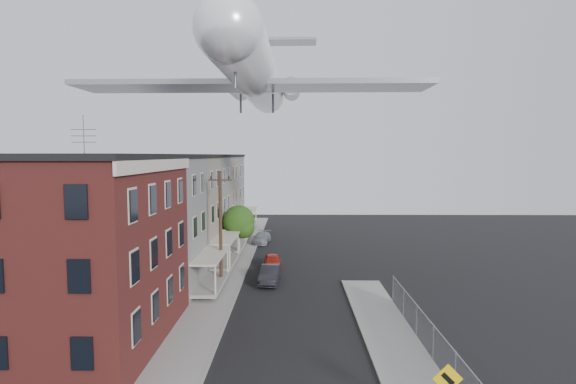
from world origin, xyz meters
The scene contains 17 objects.
sidewalk_left centered at (-5.50, 24.00, 0.06)m, with size 3.00×62.00×0.12m, color gray.
sidewalk_right centered at (5.50, 6.00, 0.06)m, with size 3.00×26.00×0.12m, color gray.
curb_left centered at (-4.05, 24.00, 0.07)m, with size 0.15×62.00×0.14m, color gray.
curb_right centered at (4.05, 6.00, 0.07)m, with size 0.15×26.00×0.14m, color gray.
corner_building centered at (-12.00, 7.00, 5.16)m, with size 10.31×12.30×12.15m.
row_house_a centered at (-11.96, 16.50, 5.13)m, with size 11.98×7.00×10.30m.
row_house_b centered at (-11.96, 23.50, 5.13)m, with size 11.98×7.00×10.30m.
row_house_c centered at (-11.96, 30.50, 5.13)m, with size 11.98×7.00×10.30m.
row_house_d centered at (-11.96, 37.50, 5.13)m, with size 11.98×7.00×10.30m.
row_house_e centered at (-11.96, 44.50, 5.13)m, with size 11.98×7.00×10.30m.
chainlink_fence centered at (7.00, 5.00, 1.00)m, with size 0.06×18.06×1.90m.
utility_pole centered at (-5.60, 18.00, 4.67)m, with size 1.80×0.26×9.00m.
street_tree centered at (-5.27, 27.92, 3.45)m, with size 3.22×3.20×5.20m.
car_near centered at (-1.80, 23.18, 0.65)m, with size 1.55×3.84×1.31m, color #A72215.
car_mid centered at (-1.80, 18.68, 0.69)m, with size 1.45×4.17×1.37m, color black.
car_far centered at (-3.60, 34.84, 0.63)m, with size 1.77×4.34×1.26m, color gray.
airplane centered at (-2.90, 19.83, 16.53)m, with size 26.30×30.03×8.74m.
Camera 1 is at (0.06, -16.54, 10.24)m, focal length 28.00 mm.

